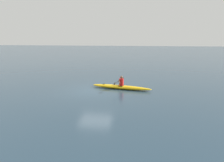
{
  "coord_description": "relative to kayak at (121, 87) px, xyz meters",
  "views": [
    {
      "loc": [
        -3.59,
        15.01,
        3.98
      ],
      "look_at": [
        -1.86,
        3.71,
        1.56
      ],
      "focal_mm": 33.57,
      "sensor_mm": 36.0,
      "label": 1
    }
  ],
  "objects": [
    {
      "name": "kayaker",
      "position": [
        -0.01,
        0.0,
        0.46
      ],
      "size": [
        0.62,
        2.44,
        0.74
      ],
      "color": "red",
      "rests_on": "kayak"
    },
    {
      "name": "ground_plane",
      "position": [
        1.88,
        0.72,
        -0.15
      ],
      "size": [
        160.0,
        160.0,
        0.0
      ],
      "primitive_type": "plane",
      "color": "#233847"
    },
    {
      "name": "kayak",
      "position": [
        0.0,
        0.0,
        0.0
      ],
      "size": [
        4.79,
        1.48,
        0.29
      ],
      "color": "#EAB214",
      "rests_on": "ground"
    }
  ]
}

